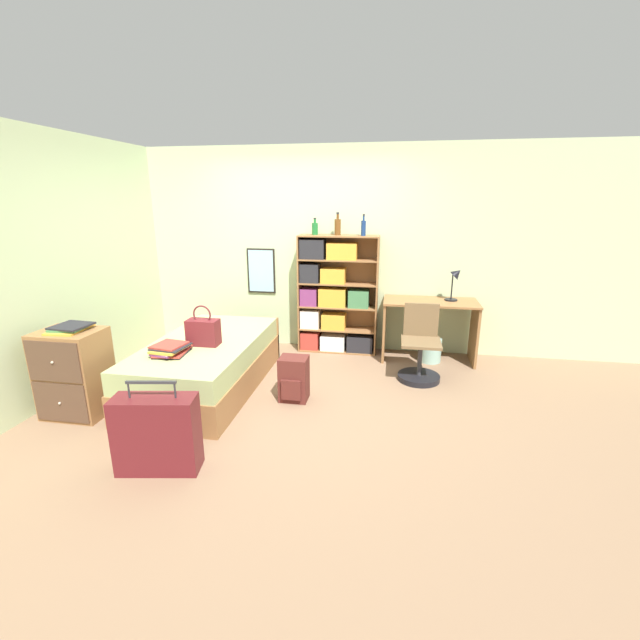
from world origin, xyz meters
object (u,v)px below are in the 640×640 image
object	(u,v)px
bookcase	(332,298)
magazine_pile_on_dresser	(70,328)
suitcase	(157,434)
desk_lamp	(456,278)
backpack	(294,379)
desk_chair	(420,356)
handbag	(203,332)
book_stack_on_bed	(171,349)
bed	(208,363)
bottle_brown	(338,226)
bottle_green	(315,228)
dresser	(74,373)
bottle_clear	(363,228)
waste_bin	(430,350)
desk	(429,319)

from	to	relation	value
bookcase	magazine_pile_on_dresser	bearing A→B (deg)	-134.46
suitcase	desk_lamp	xyz separation A→B (m)	(2.39, 2.74, 0.74)
backpack	desk_chair	bearing A→B (deg)	30.82
backpack	handbag	bearing A→B (deg)	179.83
handbag	book_stack_on_bed	distance (m)	0.38
bed	bottle_brown	size ratio (longest dim) A/B	7.15
suitcase	bottle_green	xyz separation A→B (m)	(0.66, 2.82, 1.30)
suitcase	desk_chair	world-z (taller)	desk_chair
dresser	backpack	xyz separation A→B (m)	(1.92, 0.63, -0.18)
bottle_clear	backpack	size ratio (longest dim) A/B	0.58
bottle_clear	waste_bin	distance (m)	1.71
handbag	dresser	size ratio (longest dim) A/B	0.51
bottle_brown	bottle_clear	distance (m)	0.33
backpack	waste_bin	size ratio (longest dim) A/B	1.53
desk_chair	waste_bin	world-z (taller)	desk_chair
bookcase	bottle_brown	xyz separation A→B (m)	(0.06, 0.01, 0.91)
handbag	backpack	world-z (taller)	handbag
bottle_brown	desk_lamp	xyz separation A→B (m)	(1.45, -0.07, -0.59)
handbag	bottle_brown	bearing A→B (deg)	52.81
bottle_green	bookcase	bearing A→B (deg)	-5.02
magazine_pile_on_dresser	desk_chair	xyz separation A→B (m)	(3.17, 1.35, -0.57)
handbag	magazine_pile_on_dresser	world-z (taller)	handbag
desk_chair	bookcase	bearing A→B (deg)	145.59
bed	book_stack_on_bed	distance (m)	0.58
magazine_pile_on_dresser	desk	world-z (taller)	magazine_pile_on_dresser
suitcase	bookcase	size ratio (longest dim) A/B	0.47
suitcase	bottle_brown	xyz separation A→B (m)	(0.94, 2.81, 1.33)
handbag	bottle_green	xyz separation A→B (m)	(0.86, 1.52, 0.93)
book_stack_on_bed	backpack	xyz separation A→B (m)	(1.12, 0.31, -0.35)
magazine_pile_on_dresser	bottle_green	bearing A→B (deg)	49.12
suitcase	bottle_green	size ratio (longest dim) A/B	3.43
desk	backpack	xyz separation A→B (m)	(-1.39, -1.38, -0.30)
bookcase	backpack	xyz separation A→B (m)	(-0.16, -1.50, -0.49)
suitcase	bottle_clear	world-z (taller)	bottle_clear
bottle_brown	waste_bin	bearing A→B (deg)	-9.20
magazine_pile_on_dresser	backpack	bearing A→B (deg)	17.56
bed	bottle_brown	bearing A→B (deg)	48.74
waste_bin	backpack	bearing A→B (deg)	-137.05
backpack	magazine_pile_on_dresser	bearing A→B (deg)	-162.44
suitcase	bottle_green	bearing A→B (deg)	76.88
suitcase	bookcase	bearing A→B (deg)	72.48
dresser	bottle_green	xyz separation A→B (m)	(1.86, 2.15, 1.19)
bed	waste_bin	bearing A→B (deg)	26.04
dresser	bookcase	bearing A→B (deg)	45.68
bookcase	bottle_green	world-z (taller)	bottle_green
bed	dresser	world-z (taller)	dresser
bottle_brown	magazine_pile_on_dresser	bearing A→B (deg)	-135.11
handbag	desk_chair	bearing A→B (deg)	18.91
desk_lamp	handbag	bearing A→B (deg)	-150.97
bottle_green	waste_bin	size ratio (longest dim) A/B	0.71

